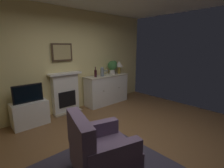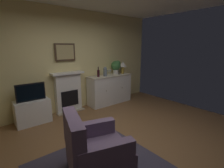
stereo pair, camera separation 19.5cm
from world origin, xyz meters
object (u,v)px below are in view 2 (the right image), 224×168
(vase_decorative, at_px, (105,72))
(armchair, at_px, (94,150))
(wine_glass_center, at_px, (110,71))
(tv_cabinet, at_px, (33,112))
(framed_picture, at_px, (65,52))
(potted_plant_small, at_px, (116,66))
(wine_bottle, at_px, (98,73))
(sideboard_cabinet, at_px, (110,89))
(tv_set, at_px, (31,92))
(wine_glass_left, at_px, (108,72))
(fireplace_unit, at_px, (68,92))
(table_lamp, at_px, (123,65))

(vase_decorative, distance_m, armchair, 2.94)
(wine_glass_center, height_order, tv_cabinet, wine_glass_center)
(framed_picture, relative_size, potted_plant_small, 1.28)
(wine_bottle, relative_size, vase_decorative, 1.03)
(sideboard_cabinet, relative_size, wine_glass_center, 8.77)
(tv_set, height_order, armchair, tv_set)
(wine_glass_left, relative_size, tv_cabinet, 0.22)
(wine_bottle, relative_size, tv_cabinet, 0.39)
(framed_picture, distance_m, wine_bottle, 1.10)
(tv_set, bearing_deg, framed_picture, 13.31)
(armchair, bearing_deg, vase_decorative, 50.23)
(wine_glass_center, distance_m, potted_plant_small, 0.29)
(framed_picture, bearing_deg, fireplace_unit, -90.00)
(tv_set, bearing_deg, armchair, -83.94)
(tv_cabinet, height_order, potted_plant_small, potted_plant_small)
(potted_plant_small, height_order, armchair, potted_plant_small)
(wine_glass_left, distance_m, tv_set, 2.23)
(wine_bottle, distance_m, wine_glass_left, 0.35)
(table_lamp, relative_size, tv_set, 0.65)
(vase_decorative, bearing_deg, wine_glass_center, 14.83)
(tv_cabinet, bearing_deg, framed_picture, 12.01)
(fireplace_unit, distance_m, table_lamp, 1.96)
(table_lamp, distance_m, tv_cabinet, 2.96)
(tv_set, relative_size, potted_plant_small, 1.44)
(wine_bottle, relative_size, tv_set, 0.47)
(sideboard_cabinet, distance_m, wine_glass_center, 0.57)
(sideboard_cabinet, relative_size, wine_glass_left, 8.77)
(tv_set, bearing_deg, wine_glass_center, 0.61)
(sideboard_cabinet, height_order, wine_glass_center, wine_glass_center)
(vase_decorative, bearing_deg, wine_glass_left, 14.18)
(framed_picture, relative_size, tv_set, 0.89)
(sideboard_cabinet, height_order, tv_cabinet, sideboard_cabinet)
(tv_cabinet, bearing_deg, wine_glass_center, 0.04)
(vase_decorative, relative_size, tv_set, 0.45)
(wine_bottle, distance_m, armchair, 2.84)
(sideboard_cabinet, xyz_separation_m, vase_decorative, (-0.21, -0.05, 0.59))
(fireplace_unit, height_order, tv_set, fireplace_unit)
(sideboard_cabinet, relative_size, potted_plant_small, 3.36)
(table_lamp, bearing_deg, tv_set, -179.83)
(table_lamp, relative_size, potted_plant_small, 0.93)
(wine_glass_left, height_order, vase_decorative, vase_decorative)
(wine_glass_center, distance_m, armchair, 3.15)
(wine_glass_center, height_order, armchair, wine_glass_center)
(wine_bottle, xyz_separation_m, armchair, (-1.62, -2.25, -0.62))
(wine_bottle, height_order, wine_glass_center, wine_bottle)
(sideboard_cabinet, xyz_separation_m, armchair, (-2.05, -2.25, -0.07))
(fireplace_unit, bearing_deg, tv_cabinet, -170.55)
(framed_picture, distance_m, potted_plant_small, 1.68)
(wine_glass_left, relative_size, armchair, 0.17)
(fireplace_unit, bearing_deg, vase_decorative, -11.71)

